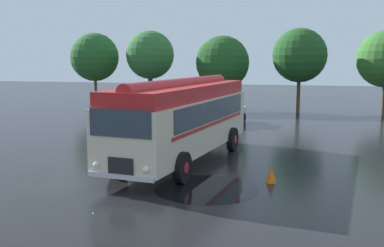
% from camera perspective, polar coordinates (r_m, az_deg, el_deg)
% --- Properties ---
extents(ground_plane, '(120.00, 120.00, 0.00)m').
position_cam_1_polar(ground_plane, '(18.92, -1.39, -4.84)').
color(ground_plane, black).
extents(vintage_bus, '(3.70, 10.32, 3.49)m').
position_cam_1_polar(vintage_bus, '(18.61, -1.21, 0.88)').
color(vintage_bus, beige).
rests_on(vintage_bus, ground).
extents(car_near_left, '(2.17, 4.30, 1.66)m').
position_cam_1_polar(car_near_left, '(30.50, -0.79, 1.72)').
color(car_near_left, '#144C28').
rests_on(car_near_left, ground).
extents(car_mid_left, '(2.39, 4.39, 1.66)m').
position_cam_1_polar(car_mid_left, '(29.88, 4.25, 1.56)').
color(car_mid_left, silver).
rests_on(car_mid_left, ground).
extents(tree_far_left, '(4.26, 4.26, 6.61)m').
position_cam_1_polar(tree_far_left, '(41.23, -12.47, 8.14)').
color(tree_far_left, '#4C3823').
rests_on(tree_far_left, ground).
extents(tree_left_of_centre, '(4.14, 4.14, 6.73)m').
position_cam_1_polar(tree_left_of_centre, '(39.36, -5.39, 8.58)').
color(tree_left_of_centre, '#4C3823').
rests_on(tree_left_of_centre, ground).
extents(tree_centre, '(4.45, 4.45, 6.23)m').
position_cam_1_polar(tree_centre, '(37.66, 3.67, 7.85)').
color(tree_centre, '#4C3823').
rests_on(tree_centre, ground).
extents(tree_right_of_centre, '(4.25, 4.25, 6.71)m').
position_cam_1_polar(tree_right_of_centre, '(36.65, 13.31, 8.41)').
color(tree_right_of_centre, '#4C3823').
rests_on(tree_right_of_centre, ground).
extents(traffic_cone, '(0.36, 0.36, 0.55)m').
position_cam_1_polar(traffic_cone, '(15.91, 10.01, -6.43)').
color(traffic_cone, orange).
rests_on(traffic_cone, ground).
extents(puddle_patch, '(3.49, 3.49, 0.01)m').
position_cam_1_polar(puddle_patch, '(15.02, 1.87, -8.25)').
color(puddle_patch, black).
rests_on(puddle_patch, ground).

